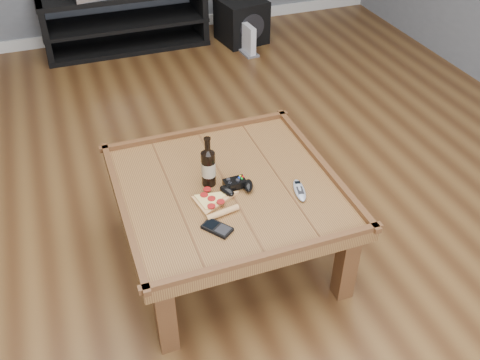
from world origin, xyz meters
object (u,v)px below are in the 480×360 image
object	(u,v)px
game_controller	(236,186)
game_console	(249,41)
media_console	(125,20)
subwoofer	(242,21)
pizza_slice	(213,202)
remote_control	(299,190)
beer_bottle	(208,166)
coffee_table	(228,196)
smartphone	(217,228)

from	to	relation	value
game_controller	game_console	distance (m)	2.48
media_console	subwoofer	xyz separation A→B (m)	(1.00, -0.23, -0.06)
pizza_slice	remote_control	world-z (taller)	pizza_slice
media_console	pizza_slice	size ratio (longest dim) A/B	4.70
pizza_slice	game_console	xyz separation A→B (m)	(1.06, 2.33, -0.34)
beer_bottle	pizza_slice	size ratio (longest dim) A/B	0.84
beer_bottle	game_controller	xyz separation A→B (m)	(0.10, -0.09, -0.08)
beer_bottle	game_console	bearing A→B (deg)	64.71
game_controller	remote_control	xyz separation A→B (m)	(0.26, -0.11, -0.01)
subwoofer	coffee_table	bearing A→B (deg)	-120.94
pizza_slice	smartphone	world-z (taller)	pizza_slice
remote_control	subwoofer	world-z (taller)	remote_control
media_console	game_console	world-z (taller)	media_console
coffee_table	game_controller	bearing A→B (deg)	-52.54
media_console	subwoofer	size ratio (longest dim) A/B	3.23
smartphone	subwoofer	size ratio (longest dim) A/B	0.33
coffee_table	pizza_slice	size ratio (longest dim) A/B	3.45
smartphone	subwoofer	xyz separation A→B (m)	(1.13, 2.78, -0.27)
game_controller	game_console	world-z (taller)	game_controller
subwoofer	smartphone	bearing A→B (deg)	-121.53
smartphone	subwoofer	bearing A→B (deg)	31.49
smartphone	subwoofer	distance (m)	3.02
game_controller	remote_control	world-z (taller)	game_controller
game_controller	smartphone	distance (m)	0.28
smartphone	remote_control	world-z (taller)	remote_control
media_console	beer_bottle	world-z (taller)	beer_bottle
coffee_table	media_console	xyz separation A→B (m)	(0.00, 2.75, -0.15)
smartphone	game_console	size ratio (longest dim) A/B	0.56
pizza_slice	subwoofer	bearing A→B (deg)	57.25
beer_bottle	remote_control	world-z (taller)	beer_bottle
game_controller	smartphone	xyz separation A→B (m)	(-0.17, -0.22, -0.01)
media_console	coffee_table	bearing A→B (deg)	-90.00
beer_bottle	subwoofer	world-z (taller)	beer_bottle
media_console	game_controller	bearing A→B (deg)	-89.40
coffee_table	game_controller	world-z (taller)	game_controller
game_console	smartphone	bearing A→B (deg)	-118.72
game_controller	remote_control	size ratio (longest dim) A/B	1.06
beer_bottle	game_controller	size ratio (longest dim) A/B	1.42
game_controller	beer_bottle	bearing A→B (deg)	137.40
game_controller	smartphone	size ratio (longest dim) A/B	1.25
remote_control	game_console	size ratio (longest dim) A/B	0.66
coffee_table	game_controller	xyz separation A→B (m)	(0.03, -0.04, 0.08)
coffee_table	media_console	world-z (taller)	media_console
beer_bottle	game_controller	distance (m)	0.16
pizza_slice	game_console	size ratio (longest dim) A/B	1.18
media_console	remote_control	bearing A→B (deg)	-84.24
media_console	smartphone	size ratio (longest dim) A/B	9.92
coffee_table	remote_control	bearing A→B (deg)	-27.43
remote_control	smartphone	bearing A→B (deg)	-152.89
coffee_table	media_console	distance (m)	2.75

